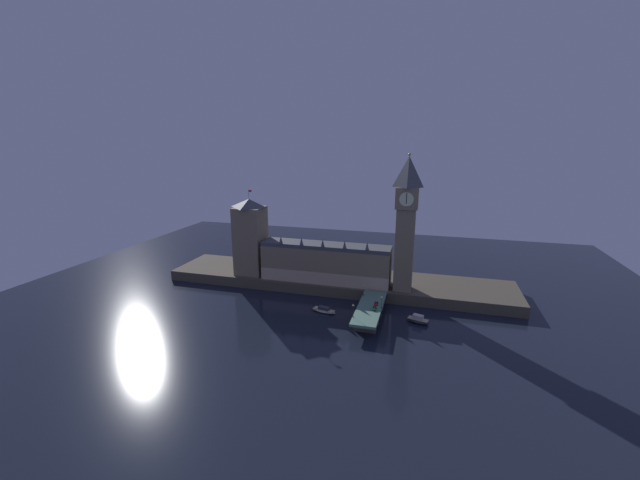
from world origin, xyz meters
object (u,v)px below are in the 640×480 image
Objects in this scene: car_southbound_trail at (376,303)px; pedestrian_far_rail at (364,294)px; clock_tower at (406,220)px; street_lamp_far at (363,289)px; boat_upstream at (324,310)px; street_lamp_mid at (382,301)px; street_lamp_near at (353,309)px; boat_downstream at (418,320)px; victoria_tower at (251,236)px; car_southbound_lead at (374,308)px.

pedestrian_far_rail is at bearing 129.12° from car_southbound_trail.
car_southbound_trail is (-11.57, -28.07, -40.52)m from clock_tower.
pedestrian_far_rail is 0.27× the size of street_lamp_far.
clock_tower is at bearing 36.70° from boat_upstream.
car_southbound_trail is at bearing -112.41° from clock_tower.
car_southbound_trail is 13.44m from pedestrian_far_rail.
pedestrian_far_rail is 0.25× the size of street_lamp_mid.
street_lamp_near is at bearing -90.00° from street_lamp_far.
street_lamp_far is at bearing 33.32° from boat_upstream.
boat_downstream is at bearing -21.52° from street_lamp_far.
street_lamp_near is 27.57m from boat_upstream.
car_southbound_trail reaches higher than boat_downstream.
victoria_tower reaches higher than boat_upstream.
clock_tower is 12.96× the size of street_lamp_far.
victoria_tower is 95.74m from car_southbound_trail.
victoria_tower is 83.51m from street_lamp_far.
street_lamp_near reaches higher than street_lamp_far.
street_lamp_near is at bearing -115.85° from car_southbound_trail.
pedestrian_far_rail is 18.55m from street_lamp_mid.
street_lamp_far is at bearing 120.20° from pedestrian_far_rail.
car_southbound_lead is at bearing -90.00° from car_southbound_trail.
car_southbound_lead is at bearing -63.59° from street_lamp_far.
street_lamp_mid is at bearing -48.18° from car_southbound_trail.
car_southbound_lead reaches higher than boat_downstream.
street_lamp_far is (-20.45, -16.96, -37.34)m from clock_tower.
clock_tower is at bearing -2.15° from victoria_tower.
victoria_tower is at bearing 147.40° from street_lamp_near.
boat_upstream is 50.44m from boat_downstream.
boat_upstream is at bearing 176.55° from street_lamp_mid.
clock_tower is at bearing 66.21° from street_lamp_near.
victoria_tower is at bearing 158.63° from street_lamp_mid.
clock_tower is 100.31m from victoria_tower.
street_lamp_far is (78.33, -20.66, -20.29)m from victoria_tower.
pedestrian_far_rail is (-8.48, 10.43, 0.23)m from car_southbound_trail.
boat_downstream is at bearing -20.65° from pedestrian_far_rail.
victoria_tower is 117.91m from boat_downstream.
street_lamp_near is at bearing -32.60° from victoria_tower.
street_lamp_near reaches higher than pedestrian_far_rail.
car_southbound_lead is 19.17m from pedestrian_far_rail.
clock_tower is 5.34× the size of boat_upstream.
street_lamp_mid is (-8.35, -31.68, -37.10)m from clock_tower.
street_lamp_far is (0.00, 29.44, -0.34)m from street_lamp_near.
street_lamp_near is 19.06m from street_lamp_mid.
victoria_tower reaches higher than car_southbound_lead.
street_lamp_near reaches higher than boat_upstream.
clock_tower is at bearing 75.24° from street_lamp_mid.
pedestrian_far_rail is at bearing -59.80° from street_lamp_far.
boat_upstream is at bearing -29.63° from victoria_tower.
car_southbound_trail reaches higher than boat_upstream.
street_lamp_near is at bearing -113.79° from clock_tower.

